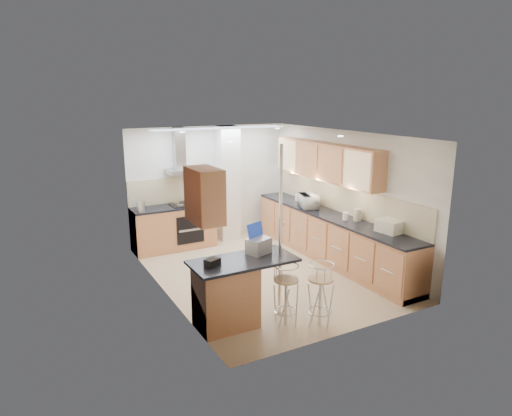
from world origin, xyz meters
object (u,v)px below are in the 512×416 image
microwave (309,201)px  bread_bin (390,226)px  bar_stool_end (320,295)px  laptop (259,246)px  bar_stool_near (286,295)px

microwave → bread_bin: 2.04m
microwave → bar_stool_end: (-1.65, -2.67, -0.60)m
laptop → bar_stool_end: 1.10m
laptop → microwave: bearing=20.4°
microwave → bar_stool_near: microwave is taller
laptop → bar_stool_end: bearing=-71.8°
bread_bin → bar_stool_near: bearing=-177.2°
bar_stool_end → laptop: bearing=59.5°
microwave → bar_stool_end: microwave is taller
microwave → laptop: microwave is taller
bread_bin → bar_stool_end: bearing=-168.1°
bar_stool_near → bread_bin: bearing=7.1°
microwave → bread_bin: (0.21, -2.03, -0.03)m
bar_stool_end → bread_bin: bearing=-50.5°
microwave → bar_stool_near: 3.24m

